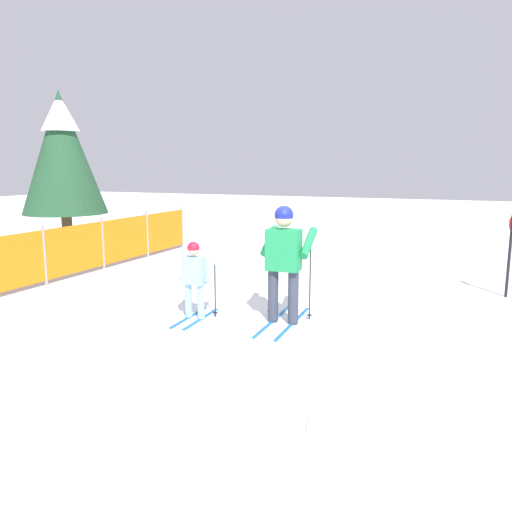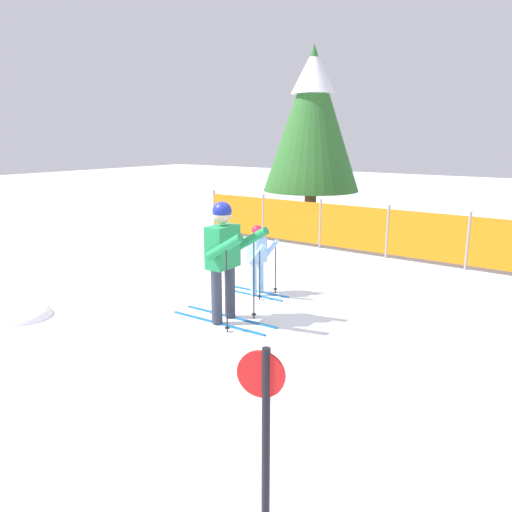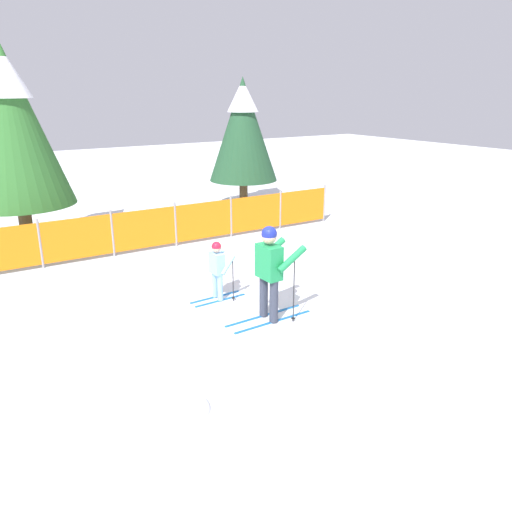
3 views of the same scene
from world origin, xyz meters
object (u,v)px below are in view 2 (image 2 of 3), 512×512
Objects in this scene: safety_fence at (388,232)px; conifer_near at (312,117)px; skier_child at (258,254)px; skier_adult at (224,251)px; trail_marker at (264,438)px.

safety_fence is 1.98× the size of conifer_near.
skier_child is 7.03m from conifer_near.
conifer_near reaches higher than skier_adult.
safety_fence is 4.76m from conifer_near.
conifer_near is 3.46× the size of trail_marker.
trail_marker is at bearing -56.01° from skier_child.
conifer_near is (-2.82, 7.40, 2.09)m from skier_adult.
safety_fence is 6.87× the size of trail_marker.
trail_marker is (5.69, -10.56, -2.23)m from conifer_near.
trail_marker is at bearing -73.50° from safety_fence.
conifer_near is 12.20m from trail_marker.
safety_fence is at bearing 106.50° from trail_marker.
trail_marker is (2.43, -8.20, 0.32)m from safety_fence.
trail_marker is at bearing -61.68° from conifer_near.
conifer_near is (-3.26, 2.36, 2.54)m from safety_fence.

